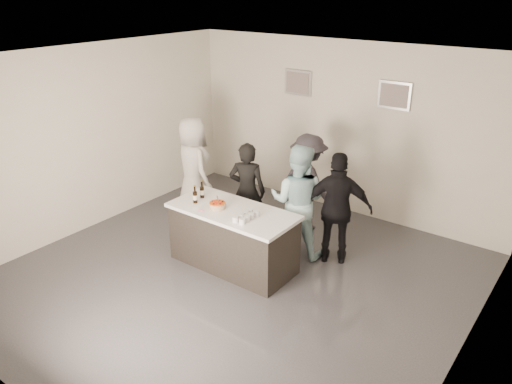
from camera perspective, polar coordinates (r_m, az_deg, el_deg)
floor at (r=7.16m, az=-2.42°, el=-9.77°), size 6.00×6.00×0.00m
ceiling at (r=6.09m, az=-2.90°, el=14.71°), size 6.00×6.00×0.00m
wall_back at (r=8.88m, az=9.74°, el=7.16°), size 6.00×0.04×3.00m
wall_front at (r=4.80m, az=-26.16°, el=-9.31°), size 6.00×0.04×3.00m
wall_left at (r=8.60m, az=-18.45°, el=5.77°), size 0.04×6.00×3.00m
wall_right at (r=5.29m, az=23.64°, el=-5.80°), size 0.04×6.00×3.00m
picture_left at (r=9.12m, az=4.83°, el=12.35°), size 0.54×0.04×0.44m
picture_right at (r=8.33m, az=15.55°, el=10.59°), size 0.54×0.04×0.44m
bar_counter at (r=7.24m, az=-2.63°, el=-5.26°), size 1.86×0.86×0.90m
cake at (r=7.08m, az=-4.42°, el=-1.58°), size 0.23×0.23×0.08m
beer_bottle_a at (r=7.41m, az=-6.20°, el=0.30°), size 0.07×0.07×0.26m
beer_bottle_b at (r=7.25m, az=-6.99°, el=-0.28°), size 0.07×0.07×0.26m
tumbler_cluster at (r=6.75m, az=-1.14°, el=-2.79°), size 0.19×0.40×0.08m
candles at (r=7.06m, az=-6.34°, el=-2.06°), size 0.24×0.08×0.01m
person_main_black at (r=7.89m, az=-1.01°, el=0.08°), size 0.69×0.59×1.60m
person_main_blue at (r=7.39m, az=4.78°, el=-1.04°), size 1.01×0.88×1.74m
person_guest_left at (r=8.76m, az=-7.17°, el=2.85°), size 1.01×0.84×1.77m
person_guest_right at (r=7.27m, az=9.30°, el=-1.91°), size 1.07×0.81×1.69m
person_guest_back at (r=8.24m, az=5.92°, el=1.09°), size 1.18×0.87×1.63m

